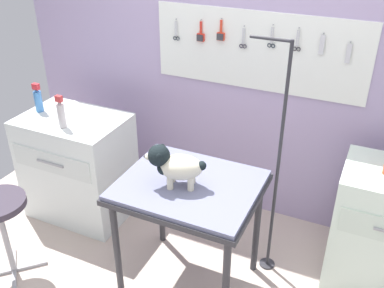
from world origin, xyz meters
The scene contains 7 objects.
rear_wall_panel centered at (0.01, 1.28, 1.16)m, with size 4.00×0.11×2.30m.
grooming_table centered at (-0.05, 0.26, 0.73)m, with size 0.85×0.71×0.82m.
grooming_arm centered at (0.39, 0.64, 0.77)m, with size 0.29×0.11×1.65m.
dog centered at (-0.12, 0.21, 0.96)m, with size 0.36×0.24×0.27m.
counter_left centered at (-1.20, 0.61, 0.43)m, with size 0.80×0.58×0.86m.
conditioner_bottle centered at (-1.50, 0.61, 0.96)m, with size 0.06×0.06×0.23m.
detangler_spray centered at (-1.16, 0.47, 0.97)m, with size 0.06×0.06×0.25m.
Camera 1 is at (0.89, -1.71, 2.31)m, focal length 40.85 mm.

